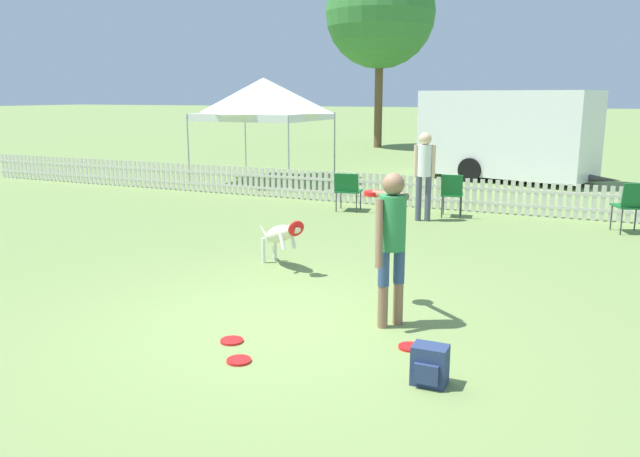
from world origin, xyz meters
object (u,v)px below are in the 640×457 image
Objects in this scene: frisbee_near_handler at (410,347)px; frisbee_midfield at (232,341)px; handler_person at (391,231)px; tree_left_grove at (380,13)px; backpack_on_grass at (430,365)px; folding_chair_center at (633,203)px; equipment_trailer at (507,134)px; folding_chair_green_right at (348,188)px; leaping_dog at (280,234)px; frisbee_near_dog at (239,360)px; canopy_tent_main at (264,99)px; folding_chair_blue_left at (452,191)px; spectator_standing at (424,167)px.

frisbee_midfield is at bearing -161.32° from frisbee_near_handler.
tree_left_grove reaches higher than handler_person.
backpack_on_grass is (0.36, -0.69, 0.16)m from frisbee_near_handler.
equipment_trailer is at bearing -86.18° from folding_chair_center.
handler_person is at bearing 106.64° from folding_chair_green_right.
tree_left_grove reaches higher than frisbee_near_handler.
handler_person is 7.18× the size of frisbee_near_handler.
tree_left_grove reaches higher than leaping_dog.
leaping_dog is 1.31× the size of folding_chair_green_right.
handler_person is at bearing 121.43° from backpack_on_grass.
frisbee_near_dog is 0.66× the size of backpack_on_grass.
frisbee_near_handler is (0.39, -0.53, -1.01)m from handler_person.
equipment_trailer is (-0.47, 12.52, 0.31)m from handler_person.
frisbee_near_dog is 12.62m from canopy_tent_main.
frisbee_midfield is 0.07× the size of canopy_tent_main.
frisbee_near_dog is at bearing 79.95° from folding_chair_blue_left.
folding_chair_green_right reaches higher than backpack_on_grass.
frisbee_near_handler is 24.56m from tree_left_grove.
spectator_standing is (1.72, -0.36, 0.56)m from folding_chair_green_right.
leaping_dog is at bearing -75.16° from tree_left_grove.
equipment_trailer is (-0.85, 13.05, 1.33)m from frisbee_near_handler.
frisbee_midfield is (0.80, -2.62, -0.48)m from leaping_dog.
folding_chair_center is 10.07m from canopy_tent_main.
backpack_on_grass is at bearing -112.38° from handler_person.
frisbee_near_handler is (2.48, -2.06, -0.48)m from leaping_dog.
frisbee_near_handler is 1.66m from frisbee_near_dog.
frisbee_near_dog is (1.11, -3.00, -0.48)m from leaping_dog.
frisbee_near_dog is 0.26× the size of folding_chair_blue_left.
folding_chair_blue_left is 0.95× the size of folding_chair_center.
leaping_dog reaches higher than frisbee_near_dog.
frisbee_midfield is (-1.67, -0.57, 0.00)m from frisbee_near_handler.
handler_person is at bearing 125.82° from frisbee_near_handler.
equipment_trailer reaches higher than frisbee_midfield.
tree_left_grove is at bearing 105.09° from frisbee_midfield.
backpack_on_grass is 0.39× the size of folding_chair_blue_left.
frisbee_near_handler is at bearing -70.46° from equipment_trailer.
frisbee_midfield is at bearing 40.33° from folding_chair_center.
folding_chair_green_right is at bearing -73.62° from tree_left_grove.
folding_chair_center is 0.54× the size of spectator_standing.
leaping_dog is 4.58m from folding_chair_green_right.
folding_chair_center is 19.60m from tree_left_grove.
leaping_dog is at bearing 140.31° from frisbee_near_handler.
canopy_tent_main is (-7.10, 10.05, 2.29)m from frisbee_near_handler.
canopy_tent_main is (-5.74, 11.00, 2.29)m from frisbee_near_dog.
folding_chair_green_right is (-5.40, 0.02, -0.07)m from folding_chair_center.
folding_chair_blue_left is at bearing -160.52° from leaping_dog.
frisbee_near_handler is at bearing -54.76° from canopy_tent_main.
folding_chair_green_right is at bearing -41.81° from canopy_tent_main.
leaping_dog is 4.71× the size of frisbee_midfield.
folding_chair_blue_left is at bearing 176.90° from folding_chair_green_right.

